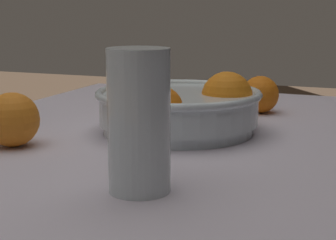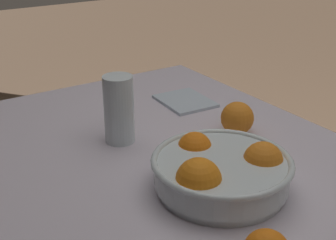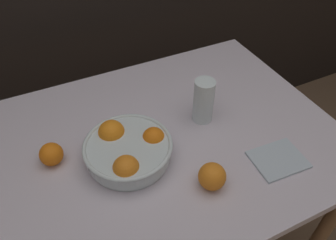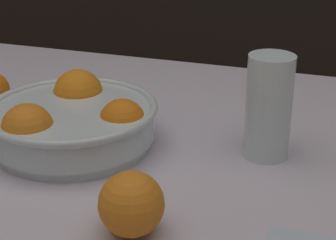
{
  "view_description": "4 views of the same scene",
  "coord_description": "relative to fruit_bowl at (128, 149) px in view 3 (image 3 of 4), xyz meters",
  "views": [
    {
      "loc": [
        0.69,
        0.26,
        0.95
      ],
      "look_at": [
        0.02,
        0.0,
        0.8
      ],
      "focal_mm": 60.0,
      "sensor_mm": 36.0,
      "label": 1
    },
    {
      "loc": [
        -0.68,
        0.45,
        1.22
      ],
      "look_at": [
        0.05,
        -0.03,
        0.83
      ],
      "focal_mm": 50.0,
      "sensor_mm": 36.0,
      "label": 2
    },
    {
      "loc": [
        -0.29,
        -0.65,
        1.5
      ],
      "look_at": [
        0.03,
        -0.01,
        0.83
      ],
      "focal_mm": 35.0,
      "sensor_mm": 36.0,
      "label": 3
    },
    {
      "loc": [
        0.26,
        -0.72,
        1.13
      ],
      "look_at": [
        0.04,
        -0.04,
        0.82
      ],
      "focal_mm": 60.0,
      "sensor_mm": 36.0,
      "label": 4
    }
  ],
  "objects": [
    {
      "name": "dining_table",
      "position": [
        0.12,
        0.04,
        -0.13
      ],
      "size": [
        1.13,
        0.84,
        0.75
      ],
      "color": "silver",
      "rests_on": "ground_plane"
    },
    {
      "name": "fruit_bowl",
      "position": [
        0.0,
        0.0,
        0.0
      ],
      "size": [
        0.26,
        0.26,
        0.1
      ],
      "color": "silver",
      "rests_on": "dining_table"
    },
    {
      "name": "orange_loose_front",
      "position": [
        -0.2,
        0.08,
        -0.01
      ],
      "size": [
        0.07,
        0.07,
        0.07
      ],
      "primitive_type": "sphere",
      "color": "orange",
      "rests_on": "dining_table"
    },
    {
      "name": "napkin",
      "position": [
        0.39,
        -0.2,
        -0.04
      ],
      "size": [
        0.16,
        0.13,
        0.01
      ],
      "primitive_type": "cube",
      "rotation": [
        0.0,
        0.0,
        -0.06
      ],
      "color": "silver",
      "rests_on": "dining_table"
    },
    {
      "name": "orange_loose_near_bowl",
      "position": [
        0.17,
        -0.19,
        -0.0
      ],
      "size": [
        0.08,
        0.08,
        0.08
      ],
      "primitive_type": "sphere",
      "color": "orange",
      "rests_on": "dining_table"
    },
    {
      "name": "juice_glass",
      "position": [
        0.28,
        0.06,
        0.03
      ],
      "size": [
        0.07,
        0.07,
        0.15
      ],
      "color": "#F4A314",
      "rests_on": "dining_table"
    }
  ]
}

